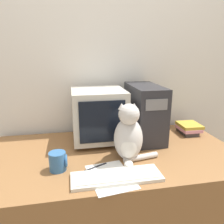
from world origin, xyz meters
TOP-DOWN VIEW (x-y plane):
  - wall_back at (0.00, 0.92)m, footprint 7.00×0.05m
  - desk at (0.00, 0.43)m, footprint 1.61×0.85m
  - crt_monitor at (-0.07, 0.64)m, footprint 0.37×0.38m
  - computer_tower at (0.27, 0.62)m, footprint 0.21×0.44m
  - keyboard at (-0.05, 0.12)m, footprint 0.47×0.15m
  - cat at (0.06, 0.31)m, footprint 0.29×0.26m
  - book_stack at (0.65, 0.64)m, footprint 0.16×0.19m
  - pen at (-0.14, 0.25)m, footprint 0.13×0.07m
  - paper_sheet at (-0.08, 0.14)m, footprint 0.25×0.32m
  - mug at (-0.35, 0.27)m, footprint 0.10×0.09m

SIDE VIEW (x-z plane):
  - desk at x=0.00m, z-range 0.00..0.71m
  - paper_sheet at x=-0.08m, z-range 0.71..0.71m
  - pen at x=-0.14m, z-range 0.71..0.72m
  - keyboard at x=-0.05m, z-range 0.71..0.73m
  - book_stack at x=0.65m, z-range 0.71..0.79m
  - mug at x=-0.35m, z-range 0.71..0.81m
  - cat at x=0.06m, z-range 0.68..1.03m
  - crt_monitor at x=-0.07m, z-range 0.71..1.09m
  - computer_tower at x=0.27m, z-range 0.71..1.10m
  - wall_back at x=0.00m, z-range 0.00..2.50m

